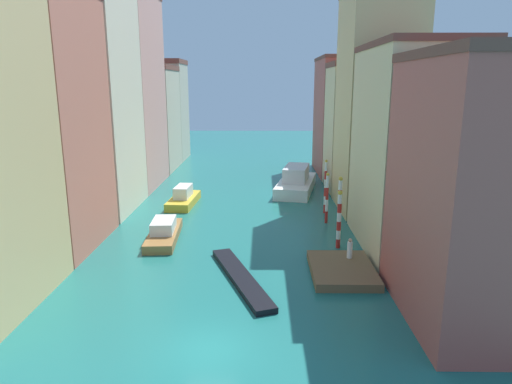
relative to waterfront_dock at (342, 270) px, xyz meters
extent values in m
plane|color=#1E6B66|center=(-7.70, 15.62, -0.27)|extent=(154.00, 154.00, 0.00)
cube|color=#C6705B|center=(-20.92, 5.26, 8.93)|extent=(6.39, 9.61, 18.39)
cube|color=beige|center=(-20.92, 15.58, 10.03)|extent=(6.39, 10.06, 20.59)
cube|color=tan|center=(-20.92, 26.53, 10.69)|extent=(6.39, 11.56, 21.92)
cube|color=#BCB299|center=(-20.92, 37.66, 6.66)|extent=(6.39, 9.93, 13.87)
cube|color=brown|center=(-20.92, 37.66, 13.94)|extent=(6.51, 10.13, 0.69)
cube|color=#BCB299|center=(-20.92, 46.75, 7.24)|extent=(6.39, 8.00, 15.03)
cube|color=brown|center=(-20.92, 46.75, 15.12)|extent=(6.51, 8.16, 0.73)
cube|color=#B25147|center=(5.52, -5.41, 6.35)|extent=(6.39, 9.97, 13.25)
cube|color=brown|center=(5.52, -5.41, 13.22)|extent=(6.51, 10.17, 0.49)
cube|color=beige|center=(5.52, 5.48, 6.97)|extent=(6.39, 11.26, 14.49)
cube|color=brown|center=(5.52, 5.48, 14.44)|extent=(6.51, 11.49, 0.44)
cube|color=#DBB77A|center=(5.52, 16.20, 9.78)|extent=(6.39, 8.99, 20.09)
cube|color=beige|center=(5.52, 24.99, 6.64)|extent=(6.39, 7.63, 13.82)
cube|color=brown|center=(5.52, 24.99, 13.86)|extent=(6.51, 7.78, 0.61)
cube|color=#B25147|center=(5.52, 35.09, 7.29)|extent=(6.39, 11.60, 15.12)
cube|color=brown|center=(5.52, 35.09, 15.07)|extent=(6.51, 11.83, 0.43)
cube|color=brown|center=(0.00, 0.00, 0.00)|extent=(4.05, 5.74, 0.54)
cylinder|color=white|center=(0.73, 1.43, 0.84)|extent=(0.36, 0.36, 1.13)
sphere|color=tan|center=(0.73, 1.43, 1.53)|extent=(0.26, 0.26, 0.26)
cylinder|color=red|center=(0.51, 4.87, 0.08)|extent=(0.32, 0.32, 0.69)
cylinder|color=white|center=(0.51, 4.87, 0.77)|extent=(0.32, 0.32, 0.69)
cylinder|color=red|center=(0.51, 4.87, 1.46)|extent=(0.32, 0.32, 0.69)
cylinder|color=white|center=(0.51, 4.87, 2.15)|extent=(0.32, 0.32, 0.69)
cylinder|color=red|center=(0.51, 4.87, 2.84)|extent=(0.32, 0.32, 0.69)
cylinder|color=white|center=(0.51, 4.87, 3.53)|extent=(0.32, 0.32, 0.69)
sphere|color=gold|center=(0.51, 4.87, 4.00)|extent=(0.35, 0.35, 0.35)
cylinder|color=red|center=(0.99, 7.64, 0.12)|extent=(0.31, 0.31, 0.77)
cylinder|color=white|center=(0.99, 7.64, 0.89)|extent=(0.31, 0.31, 0.77)
cylinder|color=red|center=(0.99, 7.64, 1.66)|extent=(0.31, 0.31, 0.77)
cylinder|color=white|center=(0.99, 7.64, 2.43)|extent=(0.31, 0.31, 0.77)
cylinder|color=red|center=(0.99, 7.64, 3.20)|extent=(0.31, 0.31, 0.77)
cylinder|color=white|center=(0.99, 7.64, 3.97)|extent=(0.31, 0.31, 0.77)
sphere|color=gold|center=(0.99, 7.64, 4.48)|extent=(0.34, 0.34, 0.34)
cylinder|color=red|center=(0.47, 11.18, 0.27)|extent=(0.25, 0.25, 1.08)
cylinder|color=white|center=(0.47, 11.18, 1.34)|extent=(0.25, 0.25, 1.08)
cylinder|color=red|center=(0.47, 11.18, 2.42)|extent=(0.25, 0.25, 1.08)
cylinder|color=white|center=(0.47, 11.18, 3.50)|extent=(0.25, 0.25, 1.08)
sphere|color=gold|center=(0.47, 11.18, 4.14)|extent=(0.28, 0.28, 0.28)
cylinder|color=red|center=(0.76, 14.44, 0.14)|extent=(0.24, 0.24, 0.82)
cylinder|color=white|center=(0.76, 14.44, 0.96)|extent=(0.24, 0.24, 0.82)
cylinder|color=red|center=(0.76, 14.44, 1.79)|extent=(0.24, 0.24, 0.82)
cylinder|color=white|center=(0.76, 14.44, 2.61)|extent=(0.24, 0.24, 0.82)
cylinder|color=red|center=(0.76, 14.44, 3.43)|extent=(0.24, 0.24, 0.82)
cylinder|color=white|center=(0.76, 14.44, 4.25)|extent=(0.24, 0.24, 0.82)
sphere|color=gold|center=(0.76, 14.44, 4.76)|extent=(0.27, 0.27, 0.27)
cube|color=white|center=(-1.34, 23.51, 0.37)|extent=(5.57, 10.84, 1.28)
cube|color=silver|center=(-1.34, 23.51, 1.83)|extent=(3.45, 5.65, 1.63)
cube|color=black|center=(-6.56, -1.09, -0.09)|extent=(4.48, 9.50, 0.35)
cube|color=olive|center=(-13.03, 6.61, 0.08)|extent=(2.63, 7.21, 0.69)
cube|color=silver|center=(-13.03, 6.61, 0.88)|extent=(1.88, 3.17, 0.93)
cube|color=gold|center=(-13.28, 17.32, 0.13)|extent=(2.74, 6.52, 0.80)
cube|color=silver|center=(-13.28, 17.32, 1.11)|extent=(1.59, 3.10, 1.16)
camera|label=1|loc=(-5.22, -27.90, 11.84)|focal=32.12mm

